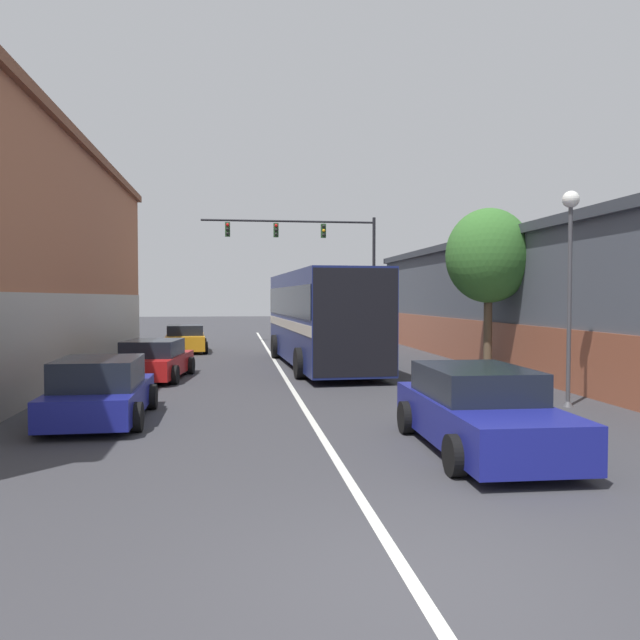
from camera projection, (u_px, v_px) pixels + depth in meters
ground_plane at (414, 585)px, 5.61m from camera, size 160.00×160.00×0.00m
lane_center_line at (279, 369)px, 22.68m from camera, size 0.14×46.48×0.01m
building_right_storefront at (583, 298)px, 24.08m from camera, size 8.93×28.88×4.92m
bus at (321, 314)px, 23.36m from camera, size 3.31×11.21×3.51m
hatchback_foreground at (479, 411)px, 10.61m from camera, size 2.16×4.68×1.40m
parked_car_left_near at (185, 339)px, 29.58m from camera, size 2.26×4.13×1.29m
parked_car_left_mid at (154, 360)px, 19.73m from camera, size 2.35×4.21×1.26m
parked_car_left_far at (100, 391)px, 13.03m from camera, size 2.04×4.05×1.34m
traffic_signal_gantry at (319, 248)px, 36.01m from camera, size 10.07×0.36×7.26m
street_lamp at (570, 262)px, 14.67m from camera, size 0.40×0.40×5.10m
street_tree_near at (489, 256)px, 20.52m from camera, size 2.83×2.55×5.53m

